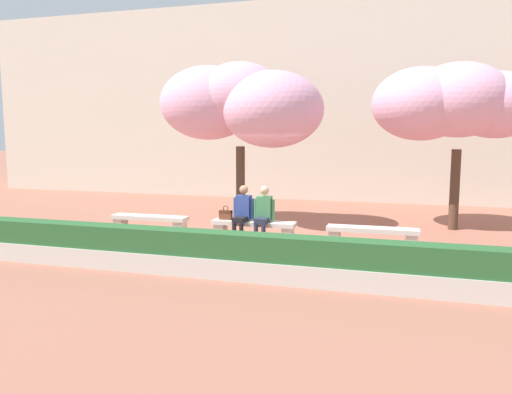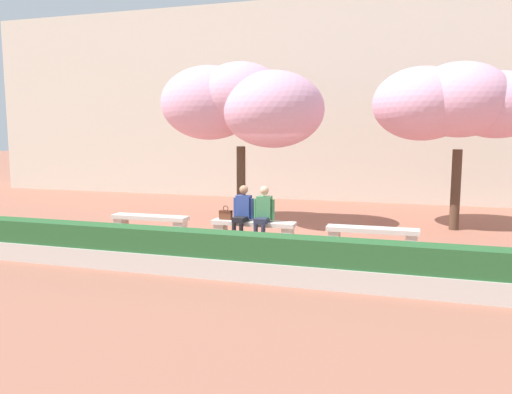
% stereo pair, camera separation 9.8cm
% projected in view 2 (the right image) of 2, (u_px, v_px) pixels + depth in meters
% --- Properties ---
extents(ground_plane, '(100.00, 100.00, 0.00)m').
position_uv_depth(ground_plane, '(254.00, 240.00, 11.85)').
color(ground_plane, '#9E604C').
extents(building_facade, '(28.00, 4.00, 7.39)m').
position_uv_depth(building_facade, '(323.00, 103.00, 20.20)').
color(building_facade, beige).
rests_on(building_facade, ground).
extents(stone_bench_west_end, '(2.01, 0.45, 0.45)m').
position_uv_depth(stone_bench_west_end, '(150.00, 221.00, 12.62)').
color(stone_bench_west_end, beige).
rests_on(stone_bench_west_end, ground).
extents(stone_bench_near_west, '(2.01, 0.45, 0.45)m').
position_uv_depth(stone_bench_near_west, '(254.00, 227.00, 11.81)').
color(stone_bench_near_west, beige).
rests_on(stone_bench_near_west, ground).
extents(stone_bench_center, '(2.01, 0.45, 0.45)m').
position_uv_depth(stone_bench_center, '(372.00, 234.00, 11.00)').
color(stone_bench_center, beige).
rests_on(stone_bench_center, ground).
extents(person_seated_left, '(0.51, 0.69, 1.29)m').
position_uv_depth(person_seated_left, '(242.00, 211.00, 11.79)').
color(person_seated_left, black).
rests_on(person_seated_left, ground).
extents(person_seated_right, '(0.51, 0.68, 1.29)m').
position_uv_depth(person_seated_right, '(263.00, 212.00, 11.64)').
color(person_seated_right, black).
rests_on(person_seated_right, ground).
extents(handbag, '(0.30, 0.15, 0.34)m').
position_uv_depth(handbag, '(226.00, 214.00, 12.00)').
color(handbag, brown).
rests_on(handbag, stone_bench_near_west).
extents(cherry_tree_main, '(4.59, 2.85, 4.41)m').
position_uv_depth(cherry_tree_main, '(242.00, 104.00, 13.44)').
color(cherry_tree_main, '#473323').
rests_on(cherry_tree_main, ground).
extents(cherry_tree_secondary, '(4.25, 2.79, 4.31)m').
position_uv_depth(cherry_tree_secondary, '(454.00, 103.00, 12.86)').
color(cherry_tree_secondary, '#513828').
rests_on(cherry_tree_secondary, ground).
extents(planter_hedge_foreground, '(11.59, 0.50, 0.80)m').
position_uv_depth(planter_hedge_foreground, '(202.00, 254.00, 8.89)').
color(planter_hedge_foreground, beige).
rests_on(planter_hedge_foreground, ground).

